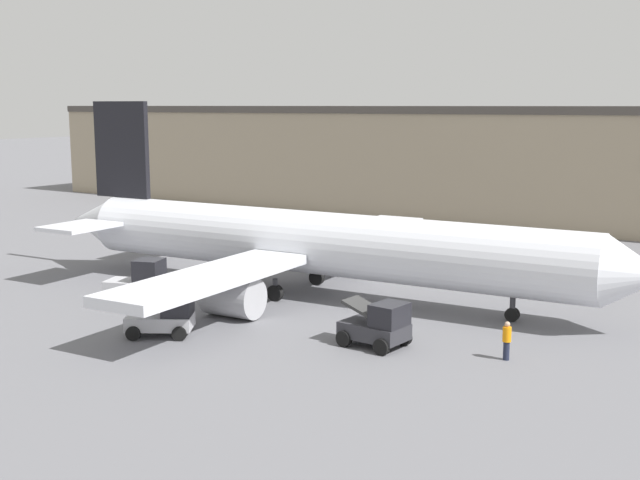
{
  "coord_description": "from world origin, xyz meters",
  "views": [
    {
      "loc": [
        24.28,
        -36.7,
        10.6
      ],
      "look_at": [
        0.0,
        0.0,
        3.18
      ],
      "focal_mm": 45.0,
      "sensor_mm": 36.0,
      "label": 1
    }
  ],
  "objects_px": {
    "ground_crew_worker": "(507,339)",
    "baggage_tug": "(140,283)",
    "pushback_tug": "(166,317)",
    "airplane": "(305,243)",
    "belt_loader_truck": "(378,325)"
  },
  "relations": [
    {
      "from": "airplane",
      "to": "belt_loader_truck",
      "type": "height_order",
      "value": "airplane"
    },
    {
      "from": "airplane",
      "to": "baggage_tug",
      "type": "distance_m",
      "value": 9.37
    },
    {
      "from": "airplane",
      "to": "belt_loader_truck",
      "type": "xyz_separation_m",
      "value": [
        8.46,
        -6.6,
        -1.96
      ]
    },
    {
      "from": "baggage_tug",
      "to": "airplane",
      "type": "bearing_deg",
      "value": 25.34
    },
    {
      "from": "airplane",
      "to": "pushback_tug",
      "type": "bearing_deg",
      "value": -97.45
    },
    {
      "from": "ground_crew_worker",
      "to": "pushback_tug",
      "type": "bearing_deg",
      "value": 86.52
    },
    {
      "from": "ground_crew_worker",
      "to": "baggage_tug",
      "type": "distance_m",
      "value": 20.41
    },
    {
      "from": "ground_crew_worker",
      "to": "baggage_tug",
      "type": "bearing_deg",
      "value": 70.21
    },
    {
      "from": "ground_crew_worker",
      "to": "baggage_tug",
      "type": "xyz_separation_m",
      "value": [
        -20.37,
        -1.26,
        0.17
      ]
    },
    {
      "from": "ground_crew_worker",
      "to": "pushback_tug",
      "type": "xyz_separation_m",
      "value": [
        -14.54,
        -5.25,
        0.0
      ]
    },
    {
      "from": "pushback_tug",
      "to": "belt_loader_truck",
      "type": "bearing_deg",
      "value": -9.3
    },
    {
      "from": "baggage_tug",
      "to": "belt_loader_truck",
      "type": "distance_m",
      "value": 14.96
    },
    {
      "from": "belt_loader_truck",
      "to": "baggage_tug",
      "type": "bearing_deg",
      "value": -175.78
    },
    {
      "from": "baggage_tug",
      "to": "belt_loader_truck",
      "type": "xyz_separation_m",
      "value": [
        14.96,
        -0.12,
        -0.06
      ]
    },
    {
      "from": "ground_crew_worker",
      "to": "airplane",
      "type": "bearing_deg",
      "value": 46.02
    }
  ]
}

